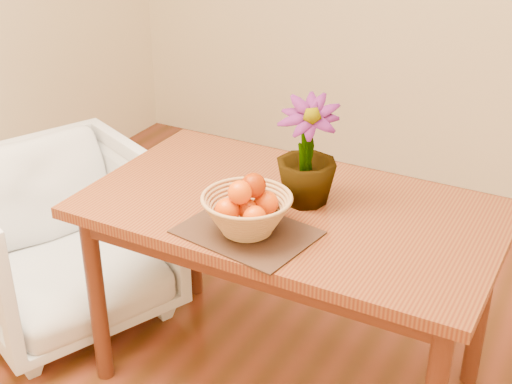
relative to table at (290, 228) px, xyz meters
The scene contains 6 objects.
table is the anchor object (origin of this frame).
placemat 0.25m from the table, 99.56° to the right, with size 0.40×0.30×0.01m, color #371E14.
wicker_basket 0.28m from the table, 99.56° to the right, with size 0.29×0.29×0.12m.
orange_pile 0.31m from the table, 99.45° to the right, with size 0.17×0.18×0.14m.
potted_plant 0.28m from the table, 58.30° to the left, with size 0.21×0.21×0.37m, color #174B15.
armchair 1.05m from the table, behind, with size 0.77×0.72×0.79m, color gray.
Camera 1 is at (0.91, -1.62, 1.88)m, focal length 50.00 mm.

